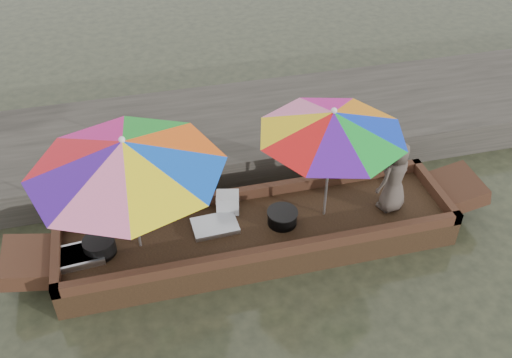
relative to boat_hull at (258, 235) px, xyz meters
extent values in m
plane|color=#262A1D|center=(0.00, 0.00, -0.17)|extent=(80.00, 80.00, 0.00)
cube|color=#2D2B26|center=(0.00, 2.20, 0.08)|extent=(22.00, 2.20, 0.50)
cube|color=black|center=(0.00, 0.00, 0.00)|extent=(4.87, 1.20, 0.35)
cylinder|color=black|center=(-1.90, 0.00, 0.27)|extent=(0.37, 0.37, 0.20)
cube|color=silver|center=(-2.13, -0.04, 0.22)|extent=(0.58, 0.42, 0.09)
cube|color=silver|center=(-0.52, 0.09, 0.21)|extent=(0.57, 0.40, 0.06)
cylinder|color=black|center=(0.30, -0.03, 0.26)|extent=(0.36, 0.36, 0.17)
cube|color=silver|center=(-0.30, 0.36, 0.30)|extent=(0.32, 0.28, 0.26)
imported|color=#473D36|center=(1.71, -0.08, 0.67)|extent=(0.57, 0.49, 0.99)
camera|label=1|loc=(-1.27, -4.97, 5.00)|focal=40.00mm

